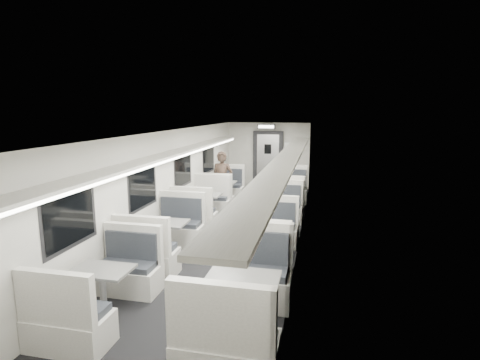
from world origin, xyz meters
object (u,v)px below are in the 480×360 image
at_px(booth_left_c, 165,239).
at_px(booth_right_a, 288,196).
at_px(booth_left_b, 204,207).
at_px(booth_left_d, 103,292).
at_px(booth_left_a, 221,193).
at_px(booth_right_b, 280,215).
at_px(exit_sign, 266,127).
at_px(booth_right_d, 242,305).
at_px(vestibule_door, 268,160).
at_px(passenger, 222,181).
at_px(booth_right_c, 270,241).

distance_m(booth_left_c, booth_right_a, 4.69).
distance_m(booth_left_b, booth_left_d, 4.63).
bearing_deg(booth_left_a, booth_right_b, -44.66).
relative_size(booth_left_b, booth_right_b, 1.04).
relative_size(booth_right_b, exit_sign, 3.20).
relative_size(booth_left_b, booth_right_d, 0.92).
bearing_deg(exit_sign, booth_left_b, -103.69).
bearing_deg(booth_left_c, booth_right_a, 64.78).
bearing_deg(vestibule_door, passenger, -103.16).
bearing_deg(booth_left_d, booth_right_c, 52.27).
bearing_deg(booth_right_d, booth_right_c, 90.00).
bearing_deg(booth_left_c, vestibule_door, 81.96).
xyz_separation_m(booth_left_c, booth_right_d, (2.00, -2.17, 0.03)).
distance_m(booth_right_a, vestibule_door, 3.07).
height_order(booth_left_b, booth_left_c, booth_left_c).
height_order(booth_left_a, booth_right_c, booth_left_a).
relative_size(booth_right_a, vestibule_door, 1.03).
xyz_separation_m(booth_right_a, booth_right_b, (0.00, -2.02, -0.03)).
xyz_separation_m(booth_right_d, exit_sign, (-1.00, 8.76, 1.88)).
relative_size(booth_left_d, booth_right_d, 0.88).
bearing_deg(booth_left_c, passenger, 87.02).
distance_m(booth_left_b, booth_left_c, 2.49).
relative_size(booth_right_b, passenger, 1.16).
distance_m(booth_right_a, booth_right_b, 2.02).
height_order(booth_left_d, booth_right_c, booth_left_d).
bearing_deg(exit_sign, booth_right_d, -83.49).
relative_size(booth_left_a, vestibule_door, 0.99).
relative_size(booth_right_c, booth_right_d, 0.86).
height_order(booth_right_a, passenger, passenger).
height_order(booth_left_d, passenger, passenger).
bearing_deg(passenger, booth_left_a, 109.11).
height_order(booth_right_a, booth_right_d, booth_right_d).
height_order(booth_left_b, vestibule_door, vestibule_door).
relative_size(booth_right_c, passenger, 1.14).
bearing_deg(passenger, booth_right_d, -70.70).
bearing_deg(booth_right_a, booth_left_c, -115.22).
relative_size(booth_left_b, booth_right_c, 1.06).
bearing_deg(booth_right_c, passenger, 119.81).
bearing_deg(booth_right_c, booth_left_a, 117.97).
xyz_separation_m(booth_left_d, passenger, (0.19, 5.75, 0.50)).
distance_m(booth_left_d, passenger, 5.77).
bearing_deg(passenger, booth_left_c, -91.12).
bearing_deg(vestibule_door, booth_right_d, -83.83).
xyz_separation_m(booth_left_a, passenger, (0.19, -0.60, 0.48)).
relative_size(booth_right_d, passenger, 1.32).
relative_size(booth_right_d, exit_sign, 3.64).
height_order(passenger, exit_sign, exit_sign).
relative_size(booth_left_b, exit_sign, 3.34).
distance_m(booth_right_a, exit_sign, 3.17).
relative_size(booth_left_a, booth_right_c, 1.07).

